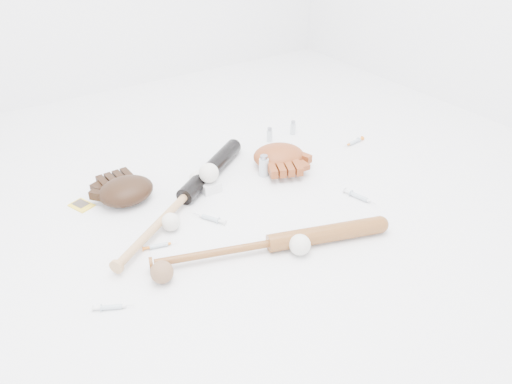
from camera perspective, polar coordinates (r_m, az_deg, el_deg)
bat_dark at (r=1.98m, az=-8.09°, el=-0.47°), size 0.84×0.60×0.07m
bat_wood at (r=1.72m, az=1.71°, el=-5.87°), size 0.85×0.34×0.06m
glove_dark at (r=2.04m, az=-14.64°, el=0.17°), size 0.27×0.27×0.09m
glove_tan at (r=2.22m, az=2.62°, el=4.15°), size 0.35×0.35×0.10m
trading_card at (r=2.08m, az=-19.32°, el=-1.45°), size 0.09×0.11×0.01m
pedestal at (r=2.06m, az=-5.33°, el=0.69°), size 0.08×0.08×0.04m
baseball_on_pedestal at (r=2.03m, az=-5.41°, el=2.18°), size 0.08×0.08×0.08m
baseball_left at (r=1.84m, az=-9.72°, el=-3.40°), size 0.07×0.07×0.07m
baseball_upper at (r=2.08m, az=-6.65°, el=1.45°), size 0.07×0.07×0.07m
baseball_mid at (r=1.71m, az=5.04°, el=-6.03°), size 0.07×0.07×0.07m
baseball_aged at (r=1.63m, az=-10.70°, el=-8.99°), size 0.07×0.07×0.07m
syringe_0 at (r=1.59m, az=-16.16°, el=-12.52°), size 0.13×0.08×0.02m
syringe_1 at (r=1.89m, az=-5.24°, el=-3.02°), size 0.10×0.15×0.02m
syringe_2 at (r=2.34m, az=3.64°, el=4.73°), size 0.15×0.12×0.02m
syringe_3 at (r=2.04m, az=11.70°, el=-0.53°), size 0.07×0.17×0.02m
syringe_4 at (r=2.47m, az=11.14°, el=5.63°), size 0.15×0.04×0.02m
syringe_5 at (r=1.78m, az=-11.02°, el=-6.02°), size 0.14×0.06×0.02m
vial_0 at (r=2.51m, az=4.25°, el=7.36°), size 0.03×0.03×0.07m
vial_1 at (r=2.44m, az=1.56°, el=6.59°), size 0.03×0.03×0.07m
vial_2 at (r=2.09m, az=-4.95°, el=1.61°), size 0.03×0.03×0.07m
vial_3 at (r=2.14m, az=0.91°, el=3.03°), size 0.04×0.04×0.10m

